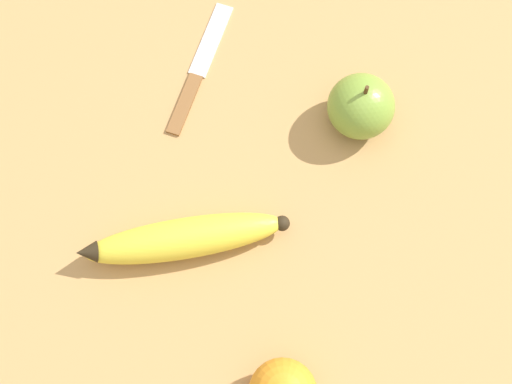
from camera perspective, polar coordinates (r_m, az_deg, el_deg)
ground_plane at (r=0.81m, az=3.11°, el=-1.11°), size 3.00×3.00×0.00m
banana at (r=0.78m, az=-5.88°, el=-3.73°), size 0.17×0.20×0.04m
apple at (r=0.83m, az=8.40°, el=6.80°), size 0.08×0.08×0.08m
paring_knife at (r=0.88m, az=-4.69°, el=9.57°), size 0.19×0.05×0.01m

